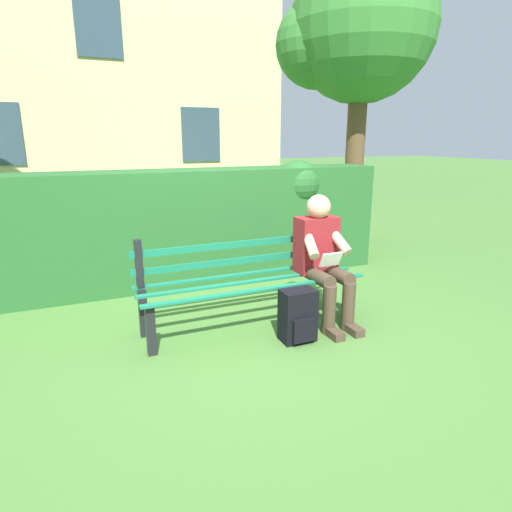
{
  "coord_description": "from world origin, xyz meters",
  "views": [
    {
      "loc": [
        1.41,
        3.38,
        1.67
      ],
      "look_at": [
        0.0,
        0.1,
        0.69
      ],
      "focal_mm": 30.4,
      "sensor_mm": 36.0,
      "label": 1
    }
  ],
  "objects_px": {
    "person_seated": "(323,256)",
    "tree": "(354,33)",
    "park_bench": "(248,280)",
    "backpack": "(298,316)"
  },
  "relations": [
    {
      "from": "tree",
      "to": "backpack",
      "type": "height_order",
      "value": "tree"
    },
    {
      "from": "tree",
      "to": "backpack",
      "type": "relative_size",
      "value": 9.81
    },
    {
      "from": "park_bench",
      "to": "backpack",
      "type": "relative_size",
      "value": 4.52
    },
    {
      "from": "tree",
      "to": "park_bench",
      "type": "bearing_deg",
      "value": 42.9
    },
    {
      "from": "tree",
      "to": "backpack",
      "type": "xyz_separation_m",
      "value": [
        2.6,
        3.14,
        -3.0
      ]
    },
    {
      "from": "park_bench",
      "to": "backpack",
      "type": "height_order",
      "value": "park_bench"
    },
    {
      "from": "person_seated",
      "to": "tree",
      "type": "bearing_deg",
      "value": -127.74
    },
    {
      "from": "person_seated",
      "to": "tree",
      "type": "distance_m",
      "value": 4.41
    },
    {
      "from": "person_seated",
      "to": "backpack",
      "type": "relative_size",
      "value": 2.6
    },
    {
      "from": "person_seated",
      "to": "park_bench",
      "type": "bearing_deg",
      "value": -14.7
    }
  ]
}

